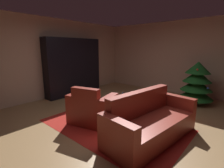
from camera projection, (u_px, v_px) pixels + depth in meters
ground_plane at (119, 120)px, 3.93m from camera, size 8.01×8.01×0.00m
wall_back at (176, 58)px, 6.13m from camera, size 5.98×0.06×2.64m
wall_left at (50, 59)px, 5.55m from camera, size 0.06×6.79×2.64m
area_rug at (113, 125)px, 3.66m from camera, size 2.99×1.91×0.01m
bookshelf_unit at (77, 67)px, 6.08m from camera, size 0.39×2.17×2.01m
armchair_red at (92, 110)px, 3.71m from camera, size 1.12×0.91×0.87m
couch_red at (150, 123)px, 3.12m from camera, size 1.00×2.06×0.87m
coffee_table at (117, 107)px, 3.66m from camera, size 0.66×0.66×0.45m
book_stack_on_table at (115, 104)px, 3.63m from camera, size 0.20×0.14×0.06m
bottle_on_table at (123, 99)px, 3.76m from camera, size 0.06×0.06×0.25m
decorated_tree at (197, 83)px, 5.00m from camera, size 1.00×1.00×1.28m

